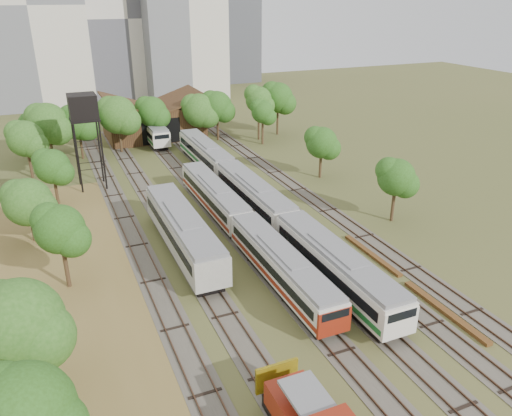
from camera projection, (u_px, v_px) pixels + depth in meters
name	position (u px, v px, depth m)	size (l,w,h in m)	color
ground	(335.00, 314.00, 39.00)	(240.00, 240.00, 0.00)	#475123
dry_grass_patch	(84.00, 312.00, 39.17)	(14.00, 60.00, 0.04)	brown
tracks	(220.00, 202.00, 59.81)	(24.60, 80.00, 0.19)	#4C473D
railcar_red_set	(243.00, 227.00, 49.57)	(2.69, 34.58, 3.32)	black
railcar_green_set	(254.00, 196.00, 56.53)	(2.94, 52.07, 3.64)	black
railcar_rear	(151.00, 129.00, 84.69)	(2.80, 16.08, 3.46)	black
old_grey_coach	(183.00, 232.00, 47.55)	(3.21, 18.00, 3.97)	black
water_tower	(83.00, 110.00, 60.70)	(3.45, 3.45, 11.93)	black
rail_pile_near	(445.00, 311.00, 39.12)	(0.60, 8.98, 0.30)	brown
rail_pile_far	(372.00, 255.00, 47.56)	(0.53, 8.48, 0.28)	brown
maintenance_shed	(154.00, 120.00, 86.35)	(16.45, 11.55, 7.58)	#392214
tree_band_left	(34.00, 198.00, 48.25)	(8.21, 66.01, 7.83)	#382616
tree_band_far	(162.00, 112.00, 78.98)	(42.99, 9.24, 9.12)	#382616
tree_band_right	(323.00, 142.00, 65.54)	(4.48, 37.33, 7.25)	#382616
tower_left	(26.00, 4.00, 104.20)	(22.00, 16.00, 42.00)	beige
tower_centre	(121.00, 17.00, 116.90)	(20.00, 18.00, 36.00)	beige
tower_far_right	(233.00, 29.00, 138.59)	(12.00, 12.00, 28.00)	#46474E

